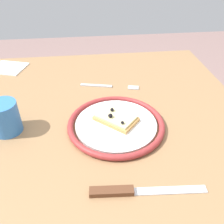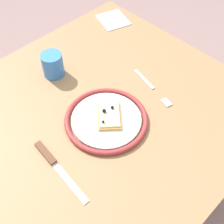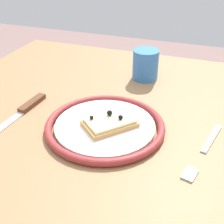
{
  "view_description": "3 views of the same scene",
  "coord_description": "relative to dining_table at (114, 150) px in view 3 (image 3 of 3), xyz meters",
  "views": [
    {
      "loc": [
        0.51,
        -0.02,
        1.2
      ],
      "look_at": [
        -0.02,
        0.04,
        0.81
      ],
      "focal_mm": 38.75,
      "sensor_mm": 36.0,
      "label": 1
    },
    {
      "loc": [
        0.4,
        0.47,
        1.54
      ],
      "look_at": [
        -0.01,
        0.06,
        0.82
      ],
      "focal_mm": 48.49,
      "sensor_mm": 36.0,
      "label": 2
    },
    {
      "loc": [
        -0.19,
        0.55,
        1.15
      ],
      "look_at": [
        -0.0,
        0.02,
        0.81
      ],
      "focal_mm": 47.99,
      "sensor_mm": 36.0,
      "label": 3
    }
  ],
  "objects": [
    {
      "name": "dining_table",
      "position": [
        0.0,
        0.0,
        0.0
      ],
      "size": [
        0.98,
        0.89,
        0.78
      ],
      "color": "#936D47",
      "rests_on": "ground_plane"
    },
    {
      "name": "plate",
      "position": [
        0.01,
        0.05,
        0.1
      ],
      "size": [
        0.26,
        0.26,
        0.02
      ],
      "color": "white",
      "rests_on": "dining_table"
    },
    {
      "name": "pizza_slice_near",
      "position": [
        -0.01,
        0.05,
        0.11
      ],
      "size": [
        0.13,
        0.13,
        0.03
      ],
      "color": "tan",
      "rests_on": "plate"
    },
    {
      "name": "knife",
      "position": [
        0.22,
        0.04,
        0.1
      ],
      "size": [
        0.04,
        0.24,
        0.01
      ],
      "color": "silver",
      "rests_on": "dining_table"
    },
    {
      "name": "fork",
      "position": [
        -0.21,
        0.05,
        0.09
      ],
      "size": [
        0.06,
        0.2,
        0.0
      ],
      "color": "#BABABA",
      "rests_on": "dining_table"
    },
    {
      "name": "cup",
      "position": [
        -0.01,
        -0.24,
        0.14
      ],
      "size": [
        0.07,
        0.07,
        0.09
      ],
      "primitive_type": "cylinder",
      "color": "#3372BF",
      "rests_on": "dining_table"
    }
  ]
}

